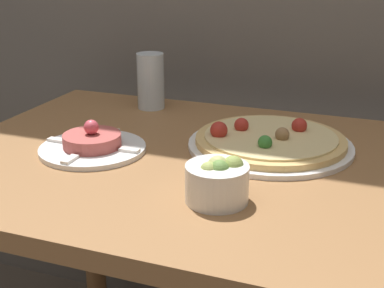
% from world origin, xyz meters
% --- Properties ---
extents(dining_table, '(1.06, 0.73, 0.74)m').
position_xyz_m(dining_table, '(0.00, 0.37, 0.62)').
color(dining_table, olive).
rests_on(dining_table, ground_plane).
extents(pizza_plate, '(0.33, 0.33, 0.06)m').
position_xyz_m(pizza_plate, '(0.09, 0.47, 0.75)').
color(pizza_plate, white).
rests_on(pizza_plate, dining_table).
extents(tartare_plate, '(0.21, 0.21, 0.06)m').
position_xyz_m(tartare_plate, '(-0.23, 0.32, 0.75)').
color(tartare_plate, white).
rests_on(tartare_plate, dining_table).
extents(small_bowl, '(0.10, 0.10, 0.07)m').
position_xyz_m(small_bowl, '(0.07, 0.20, 0.77)').
color(small_bowl, white).
rests_on(small_bowl, dining_table).
extents(drinking_glass, '(0.07, 0.07, 0.14)m').
position_xyz_m(drinking_glass, '(-0.25, 0.64, 0.81)').
color(drinking_glass, silver).
rests_on(drinking_glass, dining_table).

